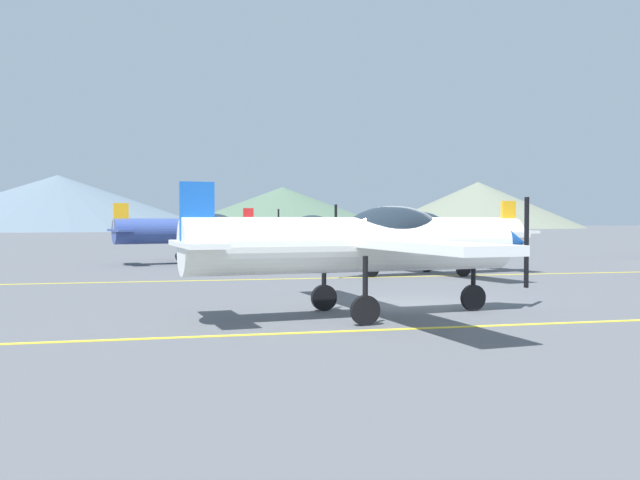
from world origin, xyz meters
name	(u,v)px	position (x,y,z in m)	size (l,w,h in m)	color
ground_plane	(421,307)	(0.00, 0.00, 0.00)	(400.00, 400.00, 0.00)	#54565B
apron_line_near	(481,326)	(0.00, -3.20, 0.01)	(80.00, 0.16, 0.01)	yellow
apron_line_far	(336,278)	(0.00, 8.33, 0.01)	(80.00, 0.16, 0.01)	yellow
airplane_near	(366,243)	(-1.79, -1.33, 1.61)	(8.31, 9.54, 2.85)	white
airplane_mid	(433,233)	(3.98, 8.97, 1.61)	(8.34, 9.49, 2.85)	white
airplane_far	(199,230)	(-4.32, 17.90, 1.61)	(8.34, 9.47, 2.85)	#33478C
airplane_back	(303,227)	(3.18, 29.70, 1.61)	(8.20, 9.47, 2.85)	silver
hill_centerleft	(58,202)	(-26.52, 135.47, 5.62)	(65.57, 65.57, 11.25)	slate
hill_centerright	(283,208)	(21.71, 143.55, 4.82)	(52.34, 52.34, 9.65)	#4C6651
hill_right	(478,205)	(73.31, 148.24, 5.86)	(53.04, 53.04, 11.71)	slate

